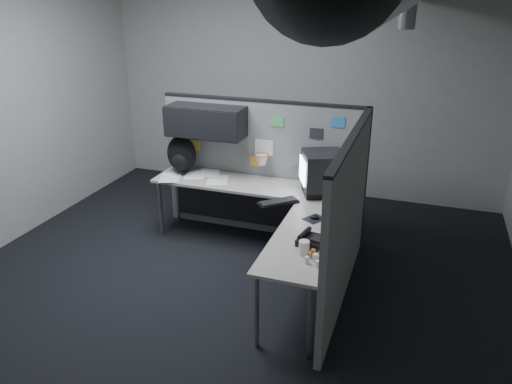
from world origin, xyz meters
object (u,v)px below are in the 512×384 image
at_px(keyboard, 278,202).
at_px(backpack, 181,155).
at_px(desk, 265,205).
at_px(monitor, 322,173).
at_px(phone, 311,240).

distance_m(keyboard, backpack, 1.49).
bearing_deg(desk, monitor, 22.93).
bearing_deg(phone, desk, 149.15).
xyz_separation_m(phone, backpack, (-1.88, 1.29, 0.18)).
height_order(desk, keyboard, keyboard).
bearing_deg(backpack, keyboard, -18.03).
distance_m(desk, phone, 1.16).
bearing_deg(phone, backpack, 166.76).
relative_size(keyboard, backpack, 0.92).
distance_m(desk, keyboard, 0.29).
height_order(phone, backpack, backpack).
relative_size(desk, phone, 8.90).
height_order(monitor, keyboard, monitor).
xyz_separation_m(desk, backpack, (-1.17, 0.38, 0.33)).
height_order(desk, monitor, monitor).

